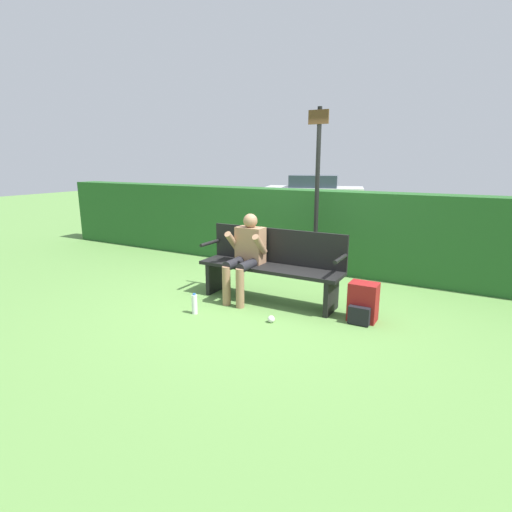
% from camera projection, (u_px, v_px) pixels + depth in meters
% --- Properties ---
extents(ground_plane, '(40.00, 40.00, 0.00)m').
position_uv_depth(ground_plane, '(269.00, 301.00, 5.47)').
color(ground_plane, '#5B8942').
extents(hedge_back, '(12.00, 0.51, 1.38)m').
position_uv_depth(hedge_back, '(320.00, 230.00, 6.95)').
color(hedge_back, '#235623').
rests_on(hedge_back, ground).
extents(park_bench, '(2.00, 0.48, 0.97)m').
position_uv_depth(park_bench, '(272.00, 264.00, 5.42)').
color(park_bench, black).
rests_on(park_bench, ground).
extents(person_seated, '(0.52, 0.62, 1.18)m').
position_uv_depth(person_seated, '(246.00, 252.00, 5.41)').
color(person_seated, '#997051').
rests_on(person_seated, ground).
extents(backpack, '(0.33, 0.32, 0.47)m').
position_uv_depth(backpack, '(363.00, 303.00, 4.75)').
color(backpack, maroon).
rests_on(backpack, ground).
extents(water_bottle, '(0.07, 0.07, 0.27)m').
position_uv_depth(water_bottle, '(195.00, 304.00, 4.99)').
color(water_bottle, white).
rests_on(water_bottle, ground).
extents(signpost, '(0.32, 0.09, 2.67)m').
position_uv_depth(signpost, '(317.00, 188.00, 6.26)').
color(signpost, black).
rests_on(signpost, ground).
extents(parked_car, '(4.25, 2.78, 1.31)m').
position_uv_depth(parked_car, '(314.00, 192.00, 16.25)').
color(parked_car, silver).
rests_on(parked_car, ground).
extents(litter_crumple, '(0.08, 0.08, 0.08)m').
position_uv_depth(litter_crumple, '(271.00, 319.00, 4.74)').
color(litter_crumple, silver).
rests_on(litter_crumple, ground).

